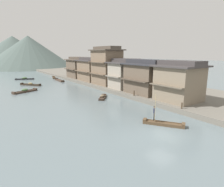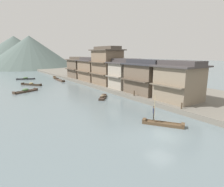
{
  "view_description": "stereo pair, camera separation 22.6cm",
  "coord_description": "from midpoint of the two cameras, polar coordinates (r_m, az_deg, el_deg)",
  "views": [
    {
      "loc": [
        -14.11,
        -11.51,
        7.91
      ],
      "look_at": [
        3.13,
        13.12,
        1.48
      ],
      "focal_mm": 30.25,
      "sensor_mm": 36.0,
      "label": 1
    },
    {
      "loc": [
        -13.92,
        -11.64,
        7.91
      ],
      "look_at": [
        3.13,
        13.12,
        1.48
      ],
      "focal_mm": 30.25,
      "sensor_mm": 36.0,
      "label": 2
    }
  ],
  "objects": [
    {
      "name": "riverbank_right",
      "position": [
        51.74,
        0.69,
        3.68
      ],
      "size": [
        18.0,
        110.0,
        0.72
      ],
      "primitive_type": "cube",
      "color": "#6B665B",
      "rests_on": "ground"
    },
    {
      "name": "boat_moored_nearest",
      "position": [
        63.98,
        -17.23,
        4.58
      ],
      "size": [
        1.8,
        4.06,
        0.49
      ],
      "color": "brown",
      "rests_on": "ground"
    },
    {
      "name": "house_waterfront_nearest",
      "position": [
        30.52,
        19.46,
        3.49
      ],
      "size": [
        6.64,
        6.6,
        6.14
      ],
      "color": "#7F705B",
      "rests_on": "riverbank_right"
    },
    {
      "name": "boatman_person",
      "position": [
        21.84,
        12.38,
        -5.31
      ],
      "size": [
        0.43,
        0.47,
        3.04
      ],
      "color": "black",
      "rests_on": "boat_foreground_poled"
    },
    {
      "name": "boat_moored_second",
      "position": [
        51.6,
        -23.52,
        2.51
      ],
      "size": [
        4.17,
        5.14,
        0.73
      ],
      "color": "#33281E",
      "rests_on": "ground"
    },
    {
      "name": "house_waterfront_end",
      "position": [
        58.45,
        -10.05,
        7.77
      ],
      "size": [
        6.65,
        7.68,
        6.14
      ],
      "color": "brown",
      "rests_on": "riverbank_right"
    },
    {
      "name": "house_waterfront_second",
      "position": [
        34.61,
        9.46,
        4.95
      ],
      "size": [
        5.5,
        7.44,
        6.14
      ],
      "color": "brown",
      "rests_on": "riverbank_right"
    },
    {
      "name": "house_waterfront_narrow",
      "position": [
        44.46,
        -1.8,
        8.33
      ],
      "size": [
        5.95,
        7.43,
        8.74
      ],
      "color": "#75604C",
      "rests_on": "riverbank_right"
    },
    {
      "name": "boat_midriver_upstream",
      "position": [
        33.94,
        -3.04,
        -1.03
      ],
      "size": [
        3.28,
        3.62,
        0.66
      ],
      "color": "#423328",
      "rests_on": "ground"
    },
    {
      "name": "hill_far_west",
      "position": [
        148.58,
        -27.72,
        11.41
      ],
      "size": [
        60.32,
        60.32,
        19.4
      ],
      "primitive_type": "cone",
      "color": "#4C5B56",
      "rests_on": "ground"
    },
    {
      "name": "boat_moored_third",
      "position": [
        42.99,
        -24.96,
        0.69
      ],
      "size": [
        5.18,
        2.92,
        0.79
      ],
      "color": "#423328",
      "rests_on": "ground"
    },
    {
      "name": "boat_midriver_drifting",
      "position": [
        64.06,
        -24.99,
        4.08
      ],
      "size": [
        5.31,
        3.11,
        0.77
      ],
      "color": "#232326",
      "rests_on": "ground"
    },
    {
      "name": "house_waterfront_far",
      "position": [
        51.05,
        -6.68,
        7.27
      ],
      "size": [
        5.67,
        8.26,
        6.14
      ],
      "color": "#75604C",
      "rests_on": "riverbank_right"
    },
    {
      "name": "hill_far_centre",
      "position": [
        116.18,
        -23.89,
        11.44
      ],
      "size": [
        49.14,
        49.14,
        17.35
      ],
      "primitive_type": "cone",
      "color": "#4C5B56",
      "rests_on": "ground"
    },
    {
      "name": "mooring_post_dock_near",
      "position": [
        26.53,
        20.12,
        -3.47
      ],
      "size": [
        0.2,
        0.2,
        0.84
      ],
      "primitive_type": "cylinder",
      "color": "#473828",
      "rests_on": "riverbank_right"
    },
    {
      "name": "boat_foreground_poled",
      "position": [
        22.17,
        15.01,
        -8.82
      ],
      "size": [
        3.29,
        4.26,
        0.48
      ],
      "color": "brown",
      "rests_on": "ground"
    },
    {
      "name": "ground_plane",
      "position": [
        19.82,
        14.46,
        -11.86
      ],
      "size": [
        400.0,
        400.0,
        0.0
      ],
      "primitive_type": "plane",
      "color": "slate"
    },
    {
      "name": "house_waterfront_tall",
      "position": [
        39.83,
        3.82,
        6.02
      ],
      "size": [
        7.0,
        5.46,
        6.14
      ],
      "color": "gray",
      "rests_on": "riverbank_right"
    },
    {
      "name": "boat_moored_far",
      "position": [
        57.21,
        -15.74,
        3.84
      ],
      "size": [
        1.1,
        5.85,
        0.53
      ],
      "color": "#423328",
      "rests_on": "ground"
    },
    {
      "name": "mooring_post_dock_mid",
      "position": [
        32.65,
        6.47,
        0.1
      ],
      "size": [
        0.2,
        0.2,
        0.92
      ],
      "primitive_type": "cylinder",
      "color": "#473828",
      "rests_on": "riverbank_right"
    }
  ]
}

